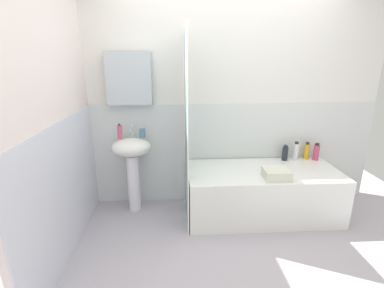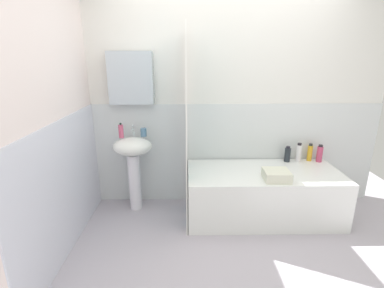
{
  "view_description": "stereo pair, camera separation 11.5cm",
  "coord_description": "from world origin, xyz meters",
  "px_view_note": "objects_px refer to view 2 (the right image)",
  "views": [
    {
      "loc": [
        -0.57,
        -1.96,
        1.71
      ],
      "look_at": [
        -0.4,
        0.84,
        0.85
      ],
      "focal_mm": 26.46,
      "sensor_mm": 36.0,
      "label": 1
    },
    {
      "loc": [
        -0.46,
        -1.96,
        1.71
      ],
      "look_at": [
        -0.4,
        0.84,
        0.85
      ],
      "focal_mm": 26.46,
      "sensor_mm": 36.0,
      "label": 2
    }
  ],
  "objects_px": {
    "lotion_bottle": "(320,154)",
    "shampoo_bottle": "(287,154)",
    "bathtub": "(262,194)",
    "conditioner_bottle": "(299,153)",
    "soap_dispenser": "(121,131)",
    "body_wash_bottle": "(310,153)",
    "sink": "(133,158)",
    "toothbrush_cup": "(144,132)",
    "towel_folded": "(276,175)"
  },
  "relations": [
    {
      "from": "sink",
      "to": "lotion_bottle",
      "type": "relative_size",
      "value": 4.19
    },
    {
      "from": "soap_dispenser",
      "to": "bathtub",
      "type": "distance_m",
      "value": 1.7
    },
    {
      "from": "toothbrush_cup",
      "to": "shampoo_bottle",
      "type": "relative_size",
      "value": 0.5
    },
    {
      "from": "sink",
      "to": "towel_folded",
      "type": "xyz_separation_m",
      "value": [
        1.5,
        -0.4,
        -0.05
      ]
    },
    {
      "from": "soap_dispenser",
      "to": "conditioner_bottle",
      "type": "xyz_separation_m",
      "value": [
        2.02,
        0.1,
        -0.3
      ]
    },
    {
      "from": "shampoo_bottle",
      "to": "towel_folded",
      "type": "xyz_separation_m",
      "value": [
        -0.28,
        -0.51,
        -0.04
      ]
    },
    {
      "from": "sink",
      "to": "conditioner_bottle",
      "type": "height_order",
      "value": "sink"
    },
    {
      "from": "toothbrush_cup",
      "to": "body_wash_bottle",
      "type": "relative_size",
      "value": 0.44
    },
    {
      "from": "bathtub",
      "to": "lotion_bottle",
      "type": "xyz_separation_m",
      "value": [
        0.72,
        0.28,
        0.36
      ]
    },
    {
      "from": "sink",
      "to": "towel_folded",
      "type": "relative_size",
      "value": 3.41
    },
    {
      "from": "sink",
      "to": "conditioner_bottle",
      "type": "bearing_deg",
      "value": 3.19
    },
    {
      "from": "body_wash_bottle",
      "to": "toothbrush_cup",
      "type": "bearing_deg",
      "value": -177.77
    },
    {
      "from": "towel_folded",
      "to": "soap_dispenser",
      "type": "bearing_deg",
      "value": 165.67
    },
    {
      "from": "bathtub",
      "to": "toothbrush_cup",
      "type": "bearing_deg",
      "value": 169.45
    },
    {
      "from": "lotion_bottle",
      "to": "towel_folded",
      "type": "distance_m",
      "value": 0.83
    },
    {
      "from": "body_wash_bottle",
      "to": "conditioner_bottle",
      "type": "distance_m",
      "value": 0.15
    },
    {
      "from": "bathtub",
      "to": "soap_dispenser",
      "type": "bearing_deg",
      "value": 172.89
    },
    {
      "from": "conditioner_bottle",
      "to": "towel_folded",
      "type": "relative_size",
      "value": 0.89
    },
    {
      "from": "sink",
      "to": "body_wash_bottle",
      "type": "xyz_separation_m",
      "value": [
        2.05,
        0.13,
        -0.0
      ]
    },
    {
      "from": "bathtub",
      "to": "conditioner_bottle",
      "type": "height_order",
      "value": "conditioner_bottle"
    },
    {
      "from": "soap_dispenser",
      "to": "shampoo_bottle",
      "type": "height_order",
      "value": "soap_dispenser"
    },
    {
      "from": "soap_dispenser",
      "to": "lotion_bottle",
      "type": "height_order",
      "value": "soap_dispenser"
    },
    {
      "from": "body_wash_bottle",
      "to": "towel_folded",
      "type": "bearing_deg",
      "value": -135.93
    },
    {
      "from": "shampoo_bottle",
      "to": "towel_folded",
      "type": "distance_m",
      "value": 0.59
    },
    {
      "from": "lotion_bottle",
      "to": "towel_folded",
      "type": "bearing_deg",
      "value": -142.62
    },
    {
      "from": "sink",
      "to": "toothbrush_cup",
      "type": "height_order",
      "value": "toothbrush_cup"
    },
    {
      "from": "toothbrush_cup",
      "to": "body_wash_bottle",
      "type": "height_order",
      "value": "toothbrush_cup"
    },
    {
      "from": "toothbrush_cup",
      "to": "bathtub",
      "type": "xyz_separation_m",
      "value": [
        1.31,
        -0.24,
        -0.64
      ]
    },
    {
      "from": "body_wash_bottle",
      "to": "conditioner_bottle",
      "type": "height_order",
      "value": "conditioner_bottle"
    },
    {
      "from": "lotion_bottle",
      "to": "shampoo_bottle",
      "type": "xyz_separation_m",
      "value": [
        -0.37,
        0.01,
        -0.01
      ]
    },
    {
      "from": "sink",
      "to": "soap_dispenser",
      "type": "relative_size",
      "value": 5.14
    },
    {
      "from": "bathtub",
      "to": "conditioner_bottle",
      "type": "distance_m",
      "value": 0.67
    },
    {
      "from": "soap_dispenser",
      "to": "conditioner_bottle",
      "type": "relative_size",
      "value": 0.75
    },
    {
      "from": "toothbrush_cup",
      "to": "bathtub",
      "type": "relative_size",
      "value": 0.06
    },
    {
      "from": "sink",
      "to": "body_wash_bottle",
      "type": "distance_m",
      "value": 2.06
    },
    {
      "from": "sink",
      "to": "lotion_bottle",
      "type": "xyz_separation_m",
      "value": [
        2.15,
        0.1,
        -0.0
      ]
    },
    {
      "from": "body_wash_bottle",
      "to": "shampoo_bottle",
      "type": "xyz_separation_m",
      "value": [
        -0.27,
        -0.03,
        -0.01
      ]
    },
    {
      "from": "bathtub",
      "to": "body_wash_bottle",
      "type": "distance_m",
      "value": 0.79
    },
    {
      "from": "bathtub",
      "to": "body_wash_bottle",
      "type": "relative_size",
      "value": 7.88
    },
    {
      "from": "soap_dispenser",
      "to": "toothbrush_cup",
      "type": "relative_size",
      "value": 1.82
    },
    {
      "from": "soap_dispenser",
      "to": "lotion_bottle",
      "type": "xyz_separation_m",
      "value": [
        2.27,
        0.09,
        -0.31
      ]
    },
    {
      "from": "lotion_bottle",
      "to": "body_wash_bottle",
      "type": "bearing_deg",
      "value": 159.58
    },
    {
      "from": "lotion_bottle",
      "to": "body_wash_bottle",
      "type": "distance_m",
      "value": 0.11
    },
    {
      "from": "sink",
      "to": "toothbrush_cup",
      "type": "bearing_deg",
      "value": 26.17
    },
    {
      "from": "conditioner_bottle",
      "to": "bathtub",
      "type": "bearing_deg",
      "value": -148.39
    },
    {
      "from": "toothbrush_cup",
      "to": "lotion_bottle",
      "type": "bearing_deg",
      "value": 1.07
    },
    {
      "from": "sink",
      "to": "body_wash_bottle",
      "type": "bearing_deg",
      "value": 3.75
    },
    {
      "from": "towel_folded",
      "to": "lotion_bottle",
      "type": "bearing_deg",
      "value": 37.38
    },
    {
      "from": "soap_dispenser",
      "to": "conditioner_bottle",
      "type": "bearing_deg",
      "value": 2.79
    },
    {
      "from": "shampoo_bottle",
      "to": "sink",
      "type": "bearing_deg",
      "value": -176.49
    }
  ]
}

